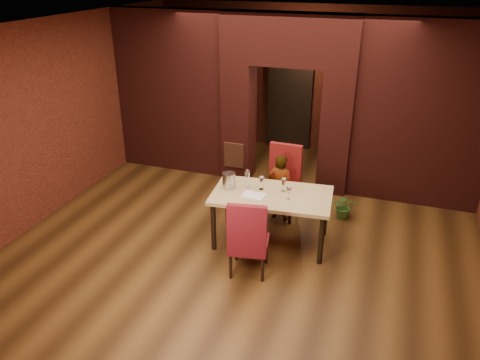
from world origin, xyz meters
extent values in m
plane|color=#4C2D13|center=(0.00, 0.00, 0.00)|extent=(8.00, 8.00, 0.00)
cube|color=silver|center=(0.00, 0.00, 3.20)|extent=(7.00, 8.00, 0.04)
cube|color=maroon|center=(0.00, 4.00, 1.60)|extent=(7.00, 0.04, 3.20)
cube|color=maroon|center=(0.00, -4.00, 1.60)|extent=(7.00, 0.04, 3.20)
cube|color=maroon|center=(-3.50, 0.00, 1.60)|extent=(0.04, 8.00, 3.20)
cube|color=maroon|center=(-0.95, 2.00, 1.15)|extent=(0.55, 0.55, 2.30)
cube|color=maroon|center=(0.95, 2.00, 1.15)|extent=(0.55, 0.55, 2.30)
cube|color=maroon|center=(0.00, 2.00, 2.75)|extent=(2.45, 0.55, 0.90)
cube|color=maroon|center=(-2.36, 2.00, 1.60)|extent=(2.28, 0.35, 3.20)
cube|color=maroon|center=(2.36, 2.00, 1.60)|extent=(2.28, 0.35, 3.20)
cube|color=#9F4D2E|center=(-0.95, 1.71, 0.55)|extent=(0.40, 0.03, 0.50)
cube|color=black|center=(-0.40, 3.94, 1.05)|extent=(0.90, 0.08, 2.10)
cube|color=black|center=(-0.40, 3.90, 1.05)|extent=(1.02, 0.04, 2.22)
cube|color=tan|center=(0.34, -0.20, 0.42)|extent=(1.86, 1.17, 0.83)
cube|color=maroon|center=(0.27, 0.66, 0.61)|extent=(0.57, 0.57, 1.23)
cube|color=maroon|center=(0.26, -1.03, 0.58)|extent=(0.61, 0.61, 1.16)
imported|color=white|center=(0.28, 0.54, 0.58)|extent=(0.45, 0.31, 1.16)
cube|color=silver|center=(0.10, -0.34, 0.83)|extent=(0.34, 0.26, 0.00)
cylinder|color=#ACABB3|center=(-0.34, -0.22, 0.95)|extent=(0.20, 0.20, 0.25)
cylinder|color=white|center=(-0.08, -0.11, 0.98)|extent=(0.07, 0.07, 0.30)
imported|color=#325C23|center=(1.32, 0.93, 0.21)|extent=(0.41, 0.37, 0.43)
camera|label=1|loc=(1.94, -6.26, 3.99)|focal=35.00mm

